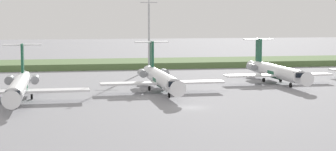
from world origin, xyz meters
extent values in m
plane|color=gray|center=(0.00, 30.00, 0.00)|extent=(500.00, 500.00, 0.00)
cube|color=#597542|center=(0.00, 73.76, 0.83)|extent=(320.00, 20.00, 1.66)
cylinder|color=white|center=(-26.44, 11.17, 2.45)|extent=(2.70, 24.00, 2.70)
cone|color=white|center=(-26.44, -2.33, 2.45)|extent=(2.70, 3.00, 2.70)
cone|color=white|center=(-26.44, 25.17, 2.45)|extent=(2.30, 4.00, 2.29)
cube|color=black|center=(-26.44, -0.43, 2.92)|extent=(2.02, 1.80, 0.90)
cylinder|color=#195138|center=(-26.44, 11.17, 2.30)|extent=(2.76, 3.60, 2.76)
cube|color=white|center=(-20.53, 10.17, 1.84)|extent=(11.00, 3.20, 0.36)
cube|color=#195138|center=(-26.44, 22.17, 6.40)|extent=(0.36, 3.20, 5.20)
cube|color=white|center=(-26.44, 22.47, 8.80)|extent=(6.80, 1.80, 0.24)
cylinder|color=gray|center=(-28.69, 20.37, 2.65)|extent=(1.50, 3.40, 1.50)
cylinder|color=gray|center=(-24.19, 20.37, 2.65)|extent=(1.50, 3.40, 1.50)
cylinder|color=gray|center=(-26.44, 3.73, 1.00)|extent=(0.20, 0.20, 0.65)
cylinder|color=black|center=(-26.44, 3.73, 0.45)|extent=(0.30, 0.90, 0.90)
cylinder|color=black|center=(-28.34, 13.57, 0.45)|extent=(0.35, 0.90, 0.90)
cylinder|color=black|center=(-24.54, 13.57, 0.45)|extent=(0.35, 0.90, 0.90)
cylinder|color=white|center=(-1.35, 18.62, 2.45)|extent=(2.70, 24.00, 2.70)
cone|color=white|center=(-1.35, 5.12, 2.45)|extent=(2.70, 3.00, 2.70)
cone|color=white|center=(-1.35, 32.62, 2.45)|extent=(2.29, 4.00, 2.29)
cube|color=black|center=(-1.35, 7.02, 2.92)|extent=(2.03, 1.80, 0.90)
cylinder|color=#195138|center=(-1.35, 18.62, 2.30)|extent=(2.76, 3.60, 2.76)
cube|color=white|center=(-7.25, 17.62, 1.84)|extent=(11.00, 3.20, 0.36)
cube|color=white|center=(4.56, 17.62, 1.84)|extent=(11.00, 3.20, 0.36)
cube|color=#195138|center=(-1.35, 29.62, 6.40)|extent=(0.36, 3.20, 5.20)
cube|color=white|center=(-1.35, 29.92, 8.80)|extent=(6.80, 1.80, 0.24)
cylinder|color=gray|center=(-3.60, 27.82, 2.65)|extent=(1.50, 3.40, 1.50)
cylinder|color=gray|center=(0.90, 27.82, 2.65)|extent=(1.50, 3.40, 1.50)
cylinder|color=gray|center=(-1.35, 11.18, 1.00)|extent=(0.20, 0.20, 0.65)
cylinder|color=black|center=(-1.35, 11.18, 0.45)|extent=(0.30, 0.90, 0.90)
cylinder|color=black|center=(-3.25, 21.02, 0.45)|extent=(0.35, 0.90, 0.90)
cylinder|color=black|center=(0.55, 21.02, 0.45)|extent=(0.35, 0.90, 0.90)
cylinder|color=white|center=(24.91, 27.89, 2.45)|extent=(2.70, 24.00, 2.70)
cone|color=white|center=(24.91, 14.39, 2.45)|extent=(2.70, 3.00, 2.70)
cone|color=white|center=(24.91, 41.89, 2.45)|extent=(2.30, 4.00, 2.29)
cube|color=black|center=(24.91, 16.29, 2.92)|extent=(2.02, 1.80, 0.90)
cylinder|color=#195138|center=(24.91, 27.89, 2.30)|extent=(2.76, 3.60, 2.76)
cube|color=white|center=(19.01, 26.89, 1.84)|extent=(11.00, 3.20, 0.36)
cube|color=white|center=(30.82, 26.89, 1.84)|extent=(11.00, 3.20, 0.36)
cube|color=#195138|center=(24.91, 38.89, 6.40)|extent=(0.36, 3.20, 5.20)
cube|color=white|center=(24.91, 39.19, 8.80)|extent=(6.80, 1.80, 0.24)
cylinder|color=gray|center=(22.66, 37.09, 2.65)|extent=(1.50, 3.40, 1.50)
cylinder|color=gray|center=(27.16, 37.09, 2.65)|extent=(1.50, 3.40, 1.50)
cylinder|color=gray|center=(24.91, 20.45, 1.00)|extent=(0.20, 0.20, 0.65)
cylinder|color=black|center=(24.91, 20.45, 0.45)|extent=(0.30, 0.90, 0.90)
cylinder|color=black|center=(23.01, 30.29, 0.45)|extent=(0.35, 0.90, 0.90)
cylinder|color=black|center=(26.81, 30.29, 0.45)|extent=(0.35, 0.90, 0.90)
cylinder|color=#B2B2B7|center=(3.32, 62.78, 8.62)|extent=(0.50, 0.50, 17.24)
cube|color=#B2B2B7|center=(3.32, 62.78, 17.64)|extent=(4.40, 0.20, 0.20)
camera|label=1|loc=(-19.75, -83.26, 13.78)|focal=60.24mm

